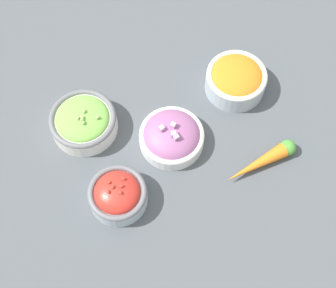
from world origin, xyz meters
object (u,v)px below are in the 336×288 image
(bowl_carrots, at_px, (236,79))
(loose_carrot, at_px, (263,161))
(bowl_cherry_tomatoes, at_px, (118,194))
(bowl_red_onion, at_px, (172,136))
(bowl_lettuce, at_px, (83,121))

(bowl_carrots, bearing_deg, loose_carrot, 72.16)
(bowl_carrots, height_order, loose_carrot, bowl_carrots)
(loose_carrot, bearing_deg, bowl_cherry_tomatoes, -14.42)
(bowl_red_onion, relative_size, bowl_lettuce, 0.97)
(bowl_red_onion, bearing_deg, bowl_lettuce, -41.98)
(bowl_carrots, relative_size, loose_carrot, 0.80)
(bowl_cherry_tomatoes, relative_size, loose_carrot, 0.70)
(bowl_red_onion, xyz_separation_m, loose_carrot, (-0.13, 0.15, -0.01))
(bowl_lettuce, bearing_deg, bowl_red_onion, 138.02)
(bowl_red_onion, bearing_deg, loose_carrot, 132.67)
(bowl_lettuce, bearing_deg, bowl_cherry_tomatoes, 84.31)
(bowl_red_onion, distance_m, bowl_cherry_tomatoes, 0.17)
(bowl_red_onion, bearing_deg, bowl_cherry_tomatoes, 18.86)
(bowl_cherry_tomatoes, bearing_deg, loose_carrot, 162.88)
(bowl_red_onion, height_order, loose_carrot, bowl_red_onion)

